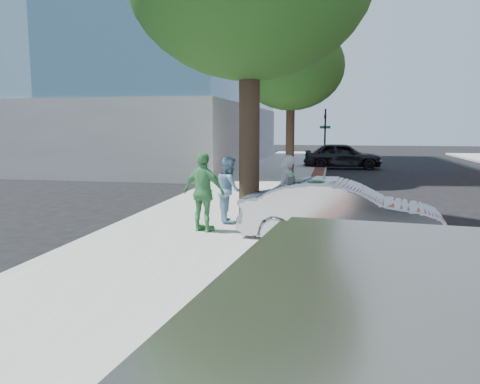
% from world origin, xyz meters
% --- Properties ---
extents(ground, '(120.00, 120.00, 0.00)m').
position_xyz_m(ground, '(0.00, 0.00, 0.00)').
color(ground, black).
rests_on(ground, ground).
extents(sidewalk, '(5.00, 60.00, 0.15)m').
position_xyz_m(sidewalk, '(-1.50, 8.00, 0.07)').
color(sidewalk, '#9E9991').
rests_on(sidewalk, ground).
extents(brick_strip, '(0.60, 60.00, 0.01)m').
position_xyz_m(brick_strip, '(0.70, 8.00, 0.15)').
color(brick_strip, brown).
rests_on(brick_strip, sidewalk).
extents(curb, '(0.10, 60.00, 0.15)m').
position_xyz_m(curb, '(1.05, 8.00, 0.07)').
color(curb, gray).
rests_on(curb, ground).
extents(office_base, '(18.20, 22.20, 4.00)m').
position_xyz_m(office_base, '(-13.00, 22.00, 2.00)').
color(office_base, gray).
rests_on(office_base, ground).
extents(signal_near, '(0.70, 0.15, 3.80)m').
position_xyz_m(signal_near, '(0.90, 22.00, 2.25)').
color(signal_near, black).
rests_on(signal_near, ground).
extents(tree_far, '(4.80, 4.80, 7.14)m').
position_xyz_m(tree_far, '(-0.50, 12.00, 5.30)').
color(tree_far, black).
rests_on(tree_far, sidewalk).
extents(parking_meter, '(0.12, 0.32, 1.47)m').
position_xyz_m(parking_meter, '(0.60, 0.38, 1.21)').
color(parking_meter, gray).
rests_on(parking_meter, sidewalk).
extents(person_gray, '(0.49, 0.69, 1.79)m').
position_xyz_m(person_gray, '(0.38, 1.37, 1.05)').
color(person_gray, '#A2A1A6').
rests_on(person_gray, sidewalk).
extents(person_officer, '(0.89, 1.00, 1.70)m').
position_xyz_m(person_officer, '(-1.14, 1.99, 1.00)').
color(person_officer, '#85AFCD').
rests_on(person_officer, sidewalk).
extents(person_green, '(1.19, 0.78, 1.87)m').
position_xyz_m(person_green, '(-1.48, 0.76, 1.09)').
color(person_green, '#479C53').
rests_on(person_green, sidewalk).
extents(sedan_silver, '(4.51, 1.94, 1.44)m').
position_xyz_m(sedan_silver, '(1.67, 0.73, 0.72)').
color(sedan_silver, '#B2B5B9').
rests_on(sedan_silver, ground).
extents(bg_car, '(4.90, 2.09, 1.65)m').
position_xyz_m(bg_car, '(2.05, 20.49, 0.83)').
color(bg_car, black).
rests_on(bg_car, ground).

